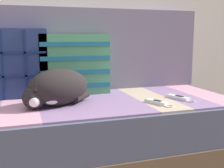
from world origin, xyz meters
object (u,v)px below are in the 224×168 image
object	(u,v)px
game_remote_far	(157,102)
game_remote_near	(179,98)
couch	(72,134)
throw_pillow_striped	(74,64)
sleeping_cat	(56,88)
throw_pillow_quilted	(14,64)

from	to	relation	value
game_remote_far	game_remote_near	bearing A→B (deg)	21.07
couch	throw_pillow_striped	size ratio (longest dim) A/B	4.56
throw_pillow_striped	game_remote_near	distance (m)	0.69
throw_pillow_striped	sleeping_cat	distance (m)	0.34
couch	game_remote_near	xyz separation A→B (m)	(0.62, -0.15, 0.21)
couch	game_remote_near	bearing A→B (deg)	-13.80
throw_pillow_quilted	throw_pillow_striped	xyz separation A→B (m)	(0.36, -0.00, -0.01)
throw_pillow_striped	game_remote_near	size ratio (longest dim) A/B	2.20
throw_pillow_quilted	game_remote_far	world-z (taller)	throw_pillow_quilted
couch	game_remote_far	distance (m)	0.53
throw_pillow_quilted	sleeping_cat	xyz separation A→B (m)	(0.21, -0.29, -0.11)
throw_pillow_quilted	sleeping_cat	world-z (taller)	throw_pillow_quilted
couch	game_remote_near	world-z (taller)	game_remote_near
throw_pillow_quilted	couch	bearing A→B (deg)	-33.99
sleeping_cat	game_remote_near	xyz separation A→B (m)	(0.71, -0.07, -0.08)
couch	game_remote_far	world-z (taller)	game_remote_far
throw_pillow_striped	game_remote_far	xyz separation A→B (m)	(0.38, -0.43, -0.18)
throw_pillow_striped	game_remote_near	xyz separation A→B (m)	(0.56, -0.36, -0.18)
throw_pillow_quilted	throw_pillow_striped	bearing A→B (deg)	-0.08
couch	throw_pillow_quilted	distance (m)	0.55
throw_pillow_striped	game_remote_far	bearing A→B (deg)	-48.36
throw_pillow_striped	game_remote_far	world-z (taller)	throw_pillow_striped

